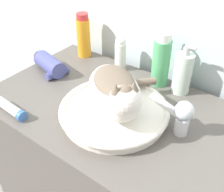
{
  "coord_description": "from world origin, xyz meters",
  "views": [
    {
      "loc": [
        0.42,
        -0.34,
        1.44
      ],
      "look_at": [
        -0.01,
        0.23,
        0.91
      ],
      "focal_mm": 45.0,
      "sensor_mm": 36.0,
      "label": 1
    }
  ],
  "objects_px": {
    "deodorant_stick": "(120,53)",
    "hair_dryer": "(50,65)",
    "cat": "(116,90)",
    "shampoo_bottle_tall": "(83,36)",
    "mouthwash_bottle": "(161,60)",
    "cream_tube": "(11,109)",
    "soap_pump_bottle": "(183,73)",
    "faucet": "(180,114)"
  },
  "relations": [
    {
      "from": "deodorant_stick",
      "to": "hair_dryer",
      "type": "distance_m",
      "value": 0.3
    },
    {
      "from": "cat",
      "to": "hair_dryer",
      "type": "relative_size",
      "value": 1.98
    },
    {
      "from": "shampoo_bottle_tall",
      "to": "hair_dryer",
      "type": "xyz_separation_m",
      "value": [
        -0.02,
        -0.19,
        -0.06
      ]
    },
    {
      "from": "mouthwash_bottle",
      "to": "deodorant_stick",
      "type": "height_order",
      "value": "mouthwash_bottle"
    },
    {
      "from": "cream_tube",
      "to": "cat",
      "type": "bearing_deg",
      "value": 31.92
    },
    {
      "from": "cat",
      "to": "deodorant_stick",
      "type": "xyz_separation_m",
      "value": [
        -0.18,
        0.27,
        -0.04
      ]
    },
    {
      "from": "mouthwash_bottle",
      "to": "soap_pump_bottle",
      "type": "relative_size",
      "value": 1.1
    },
    {
      "from": "hair_dryer",
      "to": "shampoo_bottle_tall",
      "type": "bearing_deg",
      "value": -82.01
    },
    {
      "from": "faucet",
      "to": "deodorant_stick",
      "type": "distance_m",
      "value": 0.43
    },
    {
      "from": "cream_tube",
      "to": "mouthwash_bottle",
      "type": "bearing_deg",
      "value": 55.9
    },
    {
      "from": "cat",
      "to": "hair_dryer",
      "type": "xyz_separation_m",
      "value": [
        -0.39,
        0.08,
        -0.08
      ]
    },
    {
      "from": "cat",
      "to": "soap_pump_bottle",
      "type": "bearing_deg",
      "value": 107.95
    },
    {
      "from": "cat",
      "to": "shampoo_bottle_tall",
      "type": "xyz_separation_m",
      "value": [
        -0.38,
        0.27,
        -0.02
      ]
    },
    {
      "from": "soap_pump_bottle",
      "to": "cream_tube",
      "type": "bearing_deg",
      "value": -131.16
    },
    {
      "from": "soap_pump_bottle",
      "to": "cream_tube",
      "type": "height_order",
      "value": "soap_pump_bottle"
    },
    {
      "from": "mouthwash_bottle",
      "to": "shampoo_bottle_tall",
      "type": "relative_size",
      "value": 1.07
    },
    {
      "from": "mouthwash_bottle",
      "to": "cat",
      "type": "bearing_deg",
      "value": -92.19
    },
    {
      "from": "cat",
      "to": "faucet",
      "type": "relative_size",
      "value": 2.54
    },
    {
      "from": "hair_dryer",
      "to": "faucet",
      "type": "bearing_deg",
      "value": -168.79
    },
    {
      "from": "soap_pump_bottle",
      "to": "cream_tube",
      "type": "xyz_separation_m",
      "value": [
        -0.4,
        -0.46,
        -0.06
      ]
    },
    {
      "from": "cat",
      "to": "shampoo_bottle_tall",
      "type": "height_order",
      "value": "cat"
    },
    {
      "from": "shampoo_bottle_tall",
      "to": "deodorant_stick",
      "type": "bearing_deg",
      "value": 0.0
    },
    {
      "from": "soap_pump_bottle",
      "to": "hair_dryer",
      "type": "bearing_deg",
      "value": -158.57
    },
    {
      "from": "soap_pump_bottle",
      "to": "hair_dryer",
      "type": "relative_size",
      "value": 1.09
    },
    {
      "from": "faucet",
      "to": "cat",
      "type": "bearing_deg",
      "value": 2.29
    },
    {
      "from": "faucet",
      "to": "cream_tube",
      "type": "relative_size",
      "value": 0.98
    },
    {
      "from": "soap_pump_bottle",
      "to": "shampoo_bottle_tall",
      "type": "height_order",
      "value": "shampoo_bottle_tall"
    },
    {
      "from": "cat",
      "to": "shampoo_bottle_tall",
      "type": "relative_size",
      "value": 1.77
    },
    {
      "from": "soap_pump_bottle",
      "to": "shampoo_bottle_tall",
      "type": "relative_size",
      "value": 0.97
    },
    {
      "from": "faucet",
      "to": "cream_tube",
      "type": "distance_m",
      "value": 0.56
    },
    {
      "from": "mouthwash_bottle",
      "to": "deodorant_stick",
      "type": "distance_m",
      "value": 0.19
    },
    {
      "from": "cat",
      "to": "hair_dryer",
      "type": "bearing_deg",
      "value": -153.05
    },
    {
      "from": "shampoo_bottle_tall",
      "to": "faucet",
      "type": "bearing_deg",
      "value": -20.17
    },
    {
      "from": "cat",
      "to": "cream_tube",
      "type": "bearing_deg",
      "value": -109.76
    },
    {
      "from": "faucet",
      "to": "hair_dryer",
      "type": "height_order",
      "value": "faucet"
    },
    {
      "from": "soap_pump_bottle",
      "to": "shampoo_bottle_tall",
      "type": "distance_m",
      "value": 0.48
    },
    {
      "from": "cream_tube",
      "to": "hair_dryer",
      "type": "relative_size",
      "value": 0.8
    },
    {
      "from": "faucet",
      "to": "hair_dryer",
      "type": "relative_size",
      "value": 0.78
    },
    {
      "from": "shampoo_bottle_tall",
      "to": "hair_dryer",
      "type": "height_order",
      "value": "shampoo_bottle_tall"
    },
    {
      "from": "shampoo_bottle_tall",
      "to": "cream_tube",
      "type": "bearing_deg",
      "value": -80.72
    },
    {
      "from": "shampoo_bottle_tall",
      "to": "deodorant_stick",
      "type": "relative_size",
      "value": 1.34
    },
    {
      "from": "mouthwash_bottle",
      "to": "hair_dryer",
      "type": "distance_m",
      "value": 0.45
    }
  ]
}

